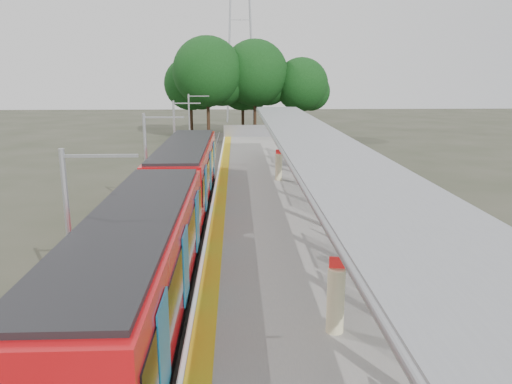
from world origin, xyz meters
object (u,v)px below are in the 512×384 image
train (170,204)px  info_pillar_far (279,167)px  info_pillar_near (336,300)px  litter_bin (349,258)px  bench_far (291,158)px  bench_mid (351,231)px

train → info_pillar_far: bearing=60.5°
info_pillar_near → info_pillar_far: info_pillar_near is taller
litter_bin → info_pillar_far: bearing=94.4°
info_pillar_far → train: bearing=-107.8°
info_pillar_far → litter_bin: size_ratio=2.15×
train → info_pillar_near: bearing=-59.5°
info_pillar_far → litter_bin: 14.47m
bench_far → litter_bin: bench_far is taller
bench_far → info_pillar_near: size_ratio=0.75×
train → info_pillar_far: 10.88m
train → info_pillar_near: 10.30m
train → litter_bin: (6.45, -4.95, -0.62)m
train → info_pillar_far: (5.35, 9.47, -0.24)m
info_pillar_far → litter_bin: bearing=-74.0°
info_pillar_near → info_pillar_far: 18.34m
info_pillar_near → info_pillar_far: (0.12, 18.34, -0.05)m
info_pillar_far → bench_far: bearing=86.9°
litter_bin → bench_far: bearing=89.4°
bench_mid → info_pillar_far: info_pillar_far is taller
train → info_pillar_far: size_ratio=14.74×
train → bench_mid: train is taller
bench_far → info_pillar_far: size_ratio=0.79×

